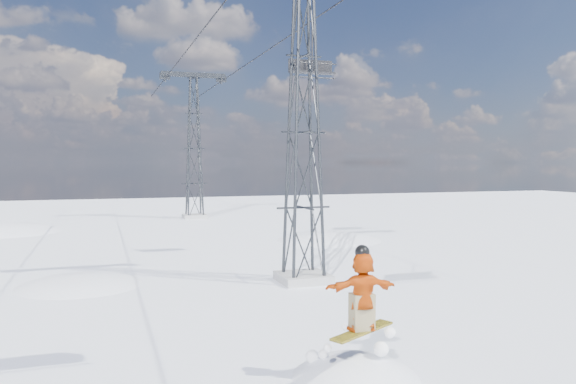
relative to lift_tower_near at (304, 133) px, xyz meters
name	(u,v)px	position (x,y,z in m)	size (l,w,h in m)	color
ground	(390,354)	(-0.80, -8.00, -5.47)	(120.00, 120.00, 0.00)	white
lift_tower_near	(304,133)	(0.00, 0.00, 0.00)	(5.20, 1.80, 11.43)	#999999
lift_tower_far	(194,149)	(0.00, 25.00, 0.00)	(5.20, 1.80, 11.43)	#999999
haul_cables	(232,46)	(0.00, 11.50, 5.38)	(4.46, 51.00, 0.06)	black
lift_chair_mid	(312,68)	(2.20, 4.94, 3.27)	(2.13, 0.61, 2.64)	black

